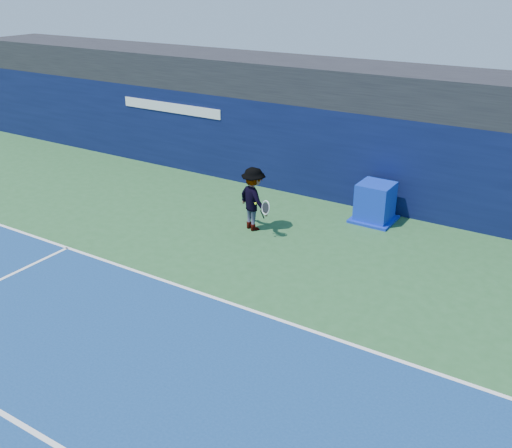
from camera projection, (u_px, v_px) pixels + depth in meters
name	position (u px, v px, depth m)	size (l,w,h in m)	color
ground	(124.00, 368.00, 10.83)	(80.00, 80.00, 0.00)	#285A2D
baseline	(216.00, 298.00, 13.16)	(24.00, 0.10, 0.01)	white
service_line	(37.00, 434.00, 9.28)	(24.00, 0.10, 0.01)	white
stadium_band	(367.00, 85.00, 18.31)	(36.00, 3.00, 1.20)	black
back_wall_assembly	(350.00, 156.00, 18.38)	(36.00, 1.03, 3.00)	#091035
equipment_cart	(375.00, 204.00, 17.13)	(1.25, 1.25, 1.19)	#0C28AE
tennis_player	(254.00, 199.00, 16.40)	(1.46, 1.13, 1.88)	white
tennis_ball	(256.00, 203.00, 15.67)	(0.06, 0.06, 0.06)	#B4E018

